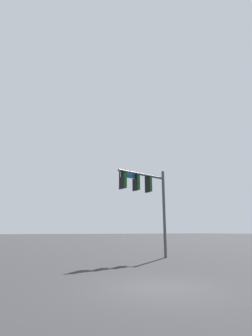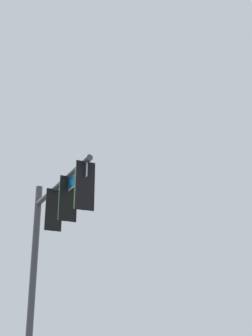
# 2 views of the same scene
# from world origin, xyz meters

# --- Properties ---
(signal_pole_near) EXTENTS (4.70, 1.26, 6.73)m
(signal_pole_near) POSITION_xyz_m (-5.09, -8.32, 4.85)
(signal_pole_near) COLOR #47474C
(signal_pole_near) RESTS_ON ground_plane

